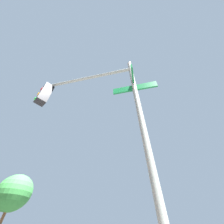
{
  "coord_description": "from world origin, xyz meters",
  "views": [
    {
      "loc": [
        -7.36,
        -4.89,
        0.97
      ],
      "look_at": [
        -5.53,
        -6.86,
        3.63
      ],
      "focal_mm": 20.4,
      "sensor_mm": 36.0,
      "label": 1
    }
  ],
  "objects": [
    {
      "name": "traffic_signal_near",
      "position": [
        -5.35,
        -5.97,
        3.6
      ],
      "size": [
        3.12,
        2.01,
        5.08
      ],
      "color": "slate",
      "rests_on": "ground_plane"
    },
    {
      "name": "street_tree",
      "position": [
        9.21,
        -8.86,
        4.06
      ],
      "size": [
        3.12,
        3.12,
        5.63
      ],
      "color": "#4C331E",
      "rests_on": "ground_plane"
    }
  ]
}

